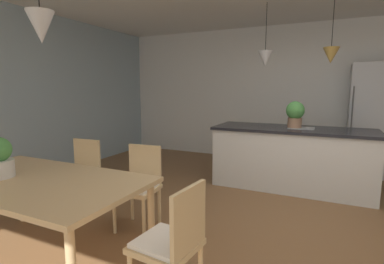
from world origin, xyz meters
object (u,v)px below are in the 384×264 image
(dining_table, at_px, (36,186))
(potted_plant_on_island, at_px, (295,113))
(chair_kitchen_end, at_px, (172,242))
(refrigerator, at_px, (370,120))
(kitchen_island, at_px, (291,157))
(chair_far_left, at_px, (80,174))
(chair_far_right, at_px, (139,184))

(dining_table, bearing_deg, potted_plant_on_island, 59.17)
(chair_kitchen_end, bearing_deg, refrigerator, 70.19)
(chair_kitchen_end, relative_size, refrigerator, 0.46)
(kitchen_island, height_order, refrigerator, refrigerator)
(chair_far_left, relative_size, kitchen_island, 0.38)
(potted_plant_on_island, bearing_deg, kitchen_island, 180.00)
(chair_far_left, xyz_separation_m, chair_kitchen_end, (1.73, -0.89, 0.00))
(chair_far_left, xyz_separation_m, potted_plant_on_island, (2.16, 2.02, 0.64))
(kitchen_island, relative_size, potted_plant_on_island, 5.80)
(kitchen_island, distance_m, potted_plant_on_island, 0.65)
(chair_far_right, bearing_deg, refrigerator, 54.02)
(dining_table, height_order, chair_far_left, chair_far_left)
(dining_table, relative_size, kitchen_island, 0.83)
(chair_far_left, distance_m, potted_plant_on_island, 3.02)
(dining_table, xyz_separation_m, chair_far_right, (0.42, 0.88, -0.19))
(chair_far_right, bearing_deg, chair_far_left, 179.99)
(potted_plant_on_island, bearing_deg, chair_far_left, -136.86)
(chair_far_right, relative_size, kitchen_island, 0.38)
(chair_kitchen_end, bearing_deg, chair_far_right, 135.12)
(chair_kitchen_end, bearing_deg, kitchen_island, 82.04)
(chair_far_left, bearing_deg, refrigerator, 45.56)
(chair_far_right, distance_m, chair_kitchen_end, 1.26)
(kitchen_island, bearing_deg, chair_kitchen_end, -97.96)
(chair_kitchen_end, bearing_deg, dining_table, 179.79)
(dining_table, xyz_separation_m, refrigerator, (2.82, 4.19, 0.28))
(potted_plant_on_island, bearing_deg, refrigerator, 49.81)
(dining_table, height_order, chair_kitchen_end, chair_kitchen_end)
(chair_far_left, bearing_deg, chair_far_right, -0.01)
(kitchen_island, bearing_deg, refrigerator, 49.31)
(refrigerator, distance_m, potted_plant_on_island, 1.69)
(chair_kitchen_end, bearing_deg, potted_plant_on_island, 81.67)
(chair_kitchen_end, height_order, potted_plant_on_island, potted_plant_on_island)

